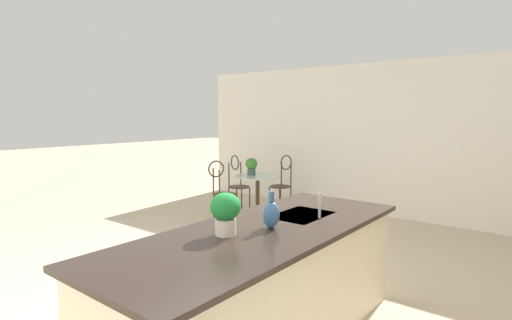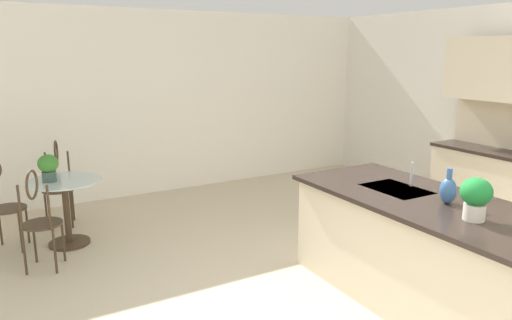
{
  "view_description": "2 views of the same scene",
  "coord_description": "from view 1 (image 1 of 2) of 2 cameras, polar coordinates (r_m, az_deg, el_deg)",
  "views": [
    {
      "loc": [
        2.69,
        2.67,
        1.79
      ],
      "look_at": [
        -1.12,
        -0.34,
        1.24
      ],
      "focal_mm": 28.22,
      "sensor_mm": 36.0,
      "label": 1
    },
    {
      "loc": [
        2.62,
        -2.21,
        2.1
      ],
      "look_at": [
        -0.73,
        -0.3,
        1.22
      ],
      "focal_mm": 33.27,
      "sensor_mm": 36.0,
      "label": 2
    }
  ],
  "objects": [
    {
      "name": "ground_plane",
      "position": [
        4.19,
        -6.17,
        -18.88
      ],
      "size": [
        40.0,
        40.0,
        0.0
      ],
      "primitive_type": "plane",
      "color": "beige"
    },
    {
      "name": "wall_left_window",
      "position": [
        7.46,
        17.28,
        2.76
      ],
      "size": [
        0.12,
        7.8,
        2.7
      ],
      "primitive_type": "cube",
      "color": "silver",
      "rests_on": "ground"
    },
    {
      "name": "kitchen_island",
      "position": [
        3.28,
        1.02,
        -17.35
      ],
      "size": [
        2.8,
        1.06,
        0.92
      ],
      "color": "beige",
      "rests_on": "ground"
    },
    {
      "name": "bistro_table",
      "position": [
        7.0,
        0.22,
        -4.63
      ],
      "size": [
        0.8,
        0.8,
        0.74
      ],
      "color": "#3D2D1E",
      "rests_on": "ground"
    },
    {
      "name": "chair_near_window",
      "position": [
        6.75,
        -4.91,
        -3.97
      ],
      "size": [
        0.52,
        0.5,
        1.04
      ],
      "color": "#3D2D1E",
      "rests_on": "ground"
    },
    {
      "name": "chair_by_island",
      "position": [
        7.54,
        3.77,
        -2.87
      ],
      "size": [
        0.51,
        0.45,
        1.04
      ],
      "color": "#3D2D1E",
      "rests_on": "ground"
    },
    {
      "name": "chair_toward_desk",
      "position": [
        7.51,
        -2.64,
        -2.91
      ],
      "size": [
        0.48,
        0.52,
        1.04
      ],
      "color": "#3D2D1E",
      "rests_on": "ground"
    },
    {
      "name": "sink_faucet",
      "position": [
        3.45,
        9.01,
        -6.34
      ],
      "size": [
        0.02,
        0.02,
        0.22
      ],
      "primitive_type": "cylinder",
      "color": "#B2B5BA",
      "rests_on": "kitchen_island"
    },
    {
      "name": "potted_plant_on_table",
      "position": [
        7.02,
        -0.65,
        -0.77
      ],
      "size": [
        0.21,
        0.21,
        0.3
      ],
      "color": "#385147",
      "rests_on": "bistro_table"
    },
    {
      "name": "potted_plant_counter_near",
      "position": [
        2.93,
        -4.34,
        -7.21
      ],
      "size": [
        0.22,
        0.22,
        0.31
      ],
      "color": "beige",
      "rests_on": "kitchen_island"
    },
    {
      "name": "vase_on_counter",
      "position": [
        3.11,
        2.17,
        -7.66
      ],
      "size": [
        0.13,
        0.13,
        0.29
      ],
      "color": "#386099",
      "rests_on": "kitchen_island"
    }
  ]
}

